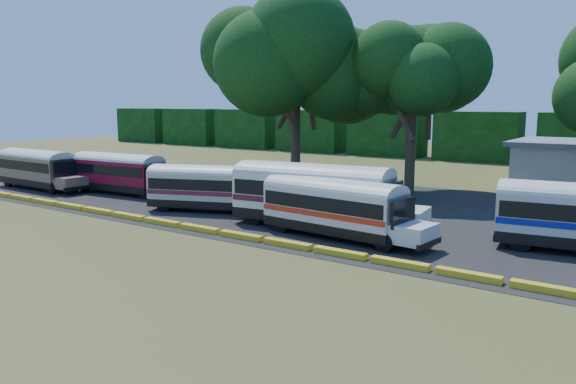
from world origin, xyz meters
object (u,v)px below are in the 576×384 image
Objects in this scene: bus_cream_west at (210,185)px; bus_white_red at (336,205)px; bus_beige at (38,167)px; tree_west at (296,56)px; bus_red at (120,171)px.

bus_white_red reaches higher than bus_cream_west.
bus_beige is 28.89m from bus_white_red.
tree_west reaches higher than bus_cream_west.
bus_beige is 7.98m from bus_red.
bus_white_red is at bearing 0.07° from bus_beige.
bus_red is at bearing 17.64° from bus_beige.
bus_beige is 18.44m from bus_cream_west.
bus_beige is 23.20m from tree_west.
tree_west is (17.21, 12.71, 8.98)m from bus_beige.
bus_beige reaches higher than bus_red.
bus_red is 21.42m from bus_white_red.
tree_west is at bearing 43.15° from bus_red.
tree_west is (-1.21, 11.85, 9.11)m from bus_cream_west.
bus_beige is at bearing 162.06° from bus_cream_west.
bus_cream_west is at bearing -84.19° from tree_west.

